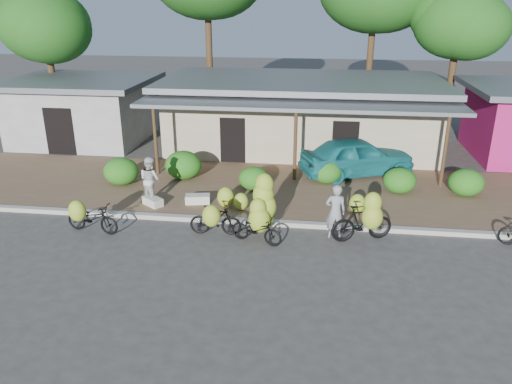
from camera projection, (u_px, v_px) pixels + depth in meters
The scene contains 25 objects.
ground at pixel (282, 255), 14.22m from camera, with size 100.00×100.00×0.00m, color #403E3B.
sidewalk at pixel (292, 191), 18.82m from camera, with size 60.00×6.00×0.12m, color brown.
curb at pixel (287, 224), 16.05m from camera, with size 60.00×0.25×0.15m, color #A8A399.
shop_main at pixel (301, 114), 23.70m from camera, with size 13.00×8.50×3.35m.
shop_grey at pixel (83, 109), 25.12m from camera, with size 7.00×6.00×3.15m.
tree_back_left at pixel (42, 23), 25.95m from camera, with size 4.84×4.69×7.41m.
tree_near_right at pixel (455, 20), 24.73m from camera, with size 4.63×4.46×7.55m.
hedge_0 at pixel (121, 171), 19.13m from camera, with size 1.35×1.22×1.05m, color #236216.
hedge_1 at pixel (183, 165), 19.72m from camera, with size 1.45×1.31×1.13m, color #236216.
hedge_2 at pixel (254, 178), 18.61m from camera, with size 1.14×1.03×0.89m, color #236216.
hedge_3 at pixel (326, 172), 19.30m from camera, with size 1.18×1.06×0.92m, color #236216.
hedge_4 at pixel (400, 181), 18.31m from camera, with size 1.21×1.09×0.95m, color #236216.
hedge_5 at pixel (466, 183), 18.05m from camera, with size 1.27×1.15×0.99m, color #236216.
bike_far_left at pixel (91, 217), 15.39m from camera, with size 1.86×1.32×1.31m.
bike_left at pixel (215, 219), 15.18m from camera, with size 1.61×1.14×1.25m.
bike_center at pixel (260, 214), 14.94m from camera, with size 1.73×1.36×2.02m.
bike_right at pixel (365, 220), 14.73m from camera, with size 1.98×1.43×1.79m.
loose_banana_a at pixel (241, 202), 16.87m from camera, with size 0.49×0.42×0.61m, color #A6BA2E.
loose_banana_b at pixel (226, 197), 17.08m from camera, with size 0.58×0.49×0.73m, color #A6BA2E.
loose_banana_c at pixel (357, 204), 16.60m from camera, with size 0.54×0.46×0.68m, color #A6BA2E.
sack_near at pixel (198, 199), 17.49m from camera, with size 0.85×0.40×0.30m, color silver.
sack_far at pixel (153, 201), 17.32m from camera, with size 0.75×0.38×0.28m, color silver.
vendor at pixel (335, 211), 15.01m from camera, with size 0.62×0.41×1.71m, color gray.
bystander at pixel (150, 180), 17.41m from camera, with size 0.79×0.62×1.64m, color silver.
teal_van at pixel (357, 156), 20.07m from camera, with size 1.84×4.58×1.56m, color #1B757A.
Camera 1 is at (0.91, -12.58, 6.85)m, focal length 35.00 mm.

